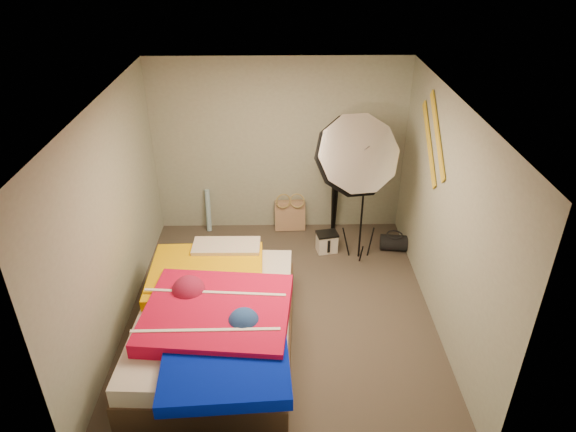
{
  "coord_description": "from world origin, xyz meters",
  "views": [
    {
      "loc": [
        0.01,
        -4.66,
        3.95
      ],
      "look_at": [
        0.1,
        0.6,
        0.95
      ],
      "focal_mm": 32.0,
      "sensor_mm": 36.0,
      "label": 1
    }
  ],
  "objects_px": {
    "camera_case": "(327,243)",
    "camera_tripod": "(335,182)",
    "tote_bag": "(290,215)",
    "wrapping_roll": "(208,211)",
    "bed": "(216,321)",
    "duffel_bag": "(394,243)",
    "photo_umbrella": "(356,156)"
  },
  "relations": [
    {
      "from": "camera_case",
      "to": "camera_tripod",
      "type": "bearing_deg",
      "value": 64.98
    },
    {
      "from": "camera_tripod",
      "to": "bed",
      "type": "bearing_deg",
      "value": -121.33
    },
    {
      "from": "wrapping_roll",
      "to": "camera_tripod",
      "type": "bearing_deg",
      "value": -0.92
    },
    {
      "from": "duffel_bag",
      "to": "photo_umbrella",
      "type": "xyz_separation_m",
      "value": [
        -0.66,
        -0.31,
        1.43
      ]
    },
    {
      "from": "tote_bag",
      "to": "duffel_bag",
      "type": "bearing_deg",
      "value": -24.88
    },
    {
      "from": "duffel_bag",
      "to": "bed",
      "type": "distance_m",
      "value": 2.9
    },
    {
      "from": "tote_bag",
      "to": "photo_umbrella",
      "type": "height_order",
      "value": "photo_umbrella"
    },
    {
      "from": "duffel_bag",
      "to": "camera_tripod",
      "type": "distance_m",
      "value": 1.18
    },
    {
      "from": "wrapping_roll",
      "to": "bed",
      "type": "relative_size",
      "value": 0.25
    },
    {
      "from": "camera_case",
      "to": "camera_tripod",
      "type": "height_order",
      "value": "camera_tripod"
    },
    {
      "from": "tote_bag",
      "to": "bed",
      "type": "height_order",
      "value": "bed"
    },
    {
      "from": "tote_bag",
      "to": "camera_case",
      "type": "bearing_deg",
      "value": -53.37
    },
    {
      "from": "bed",
      "to": "camera_case",
      "type": "bearing_deg",
      "value": 53.95
    },
    {
      "from": "wrapping_roll",
      "to": "camera_tripod",
      "type": "height_order",
      "value": "camera_tripod"
    },
    {
      "from": "camera_tripod",
      "to": "duffel_bag",
      "type": "bearing_deg",
      "value": -35.9
    },
    {
      "from": "camera_case",
      "to": "duffel_bag",
      "type": "distance_m",
      "value": 0.93
    },
    {
      "from": "bed",
      "to": "camera_tripod",
      "type": "bearing_deg",
      "value": 58.67
    },
    {
      "from": "bed",
      "to": "photo_umbrella",
      "type": "distance_m",
      "value": 2.51
    },
    {
      "from": "wrapping_roll",
      "to": "camera_case",
      "type": "bearing_deg",
      "value": -20.1
    },
    {
      "from": "wrapping_roll",
      "to": "duffel_bag",
      "type": "xyz_separation_m",
      "value": [
        2.62,
        -0.6,
        -0.2
      ]
    },
    {
      "from": "wrapping_roll",
      "to": "camera_case",
      "type": "xyz_separation_m",
      "value": [
        1.69,
        -0.62,
        -0.18
      ]
    },
    {
      "from": "tote_bag",
      "to": "wrapping_roll",
      "type": "bearing_deg",
      "value": 177.93
    },
    {
      "from": "camera_case",
      "to": "camera_tripod",
      "type": "relative_size",
      "value": 0.2
    },
    {
      "from": "camera_case",
      "to": "bed",
      "type": "xyz_separation_m",
      "value": [
        -1.32,
        -1.81,
        0.2
      ]
    },
    {
      "from": "tote_bag",
      "to": "duffel_bag",
      "type": "height_order",
      "value": "tote_bag"
    },
    {
      "from": "camera_case",
      "to": "bed",
      "type": "height_order",
      "value": "bed"
    },
    {
      "from": "tote_bag",
      "to": "camera_tripod",
      "type": "distance_m",
      "value": 0.85
    },
    {
      "from": "camera_tripod",
      "to": "camera_case",
      "type": "bearing_deg",
      "value": -103.65
    },
    {
      "from": "wrapping_roll",
      "to": "photo_umbrella",
      "type": "distance_m",
      "value": 2.49
    },
    {
      "from": "tote_bag",
      "to": "photo_umbrella",
      "type": "distance_m",
      "value": 1.78
    },
    {
      "from": "tote_bag",
      "to": "wrapping_roll",
      "type": "xyz_separation_m",
      "value": [
        -1.19,
        0.0,
        0.09
      ]
    },
    {
      "from": "tote_bag",
      "to": "photo_umbrella",
      "type": "xyz_separation_m",
      "value": [
        0.77,
        -0.91,
        1.32
      ]
    }
  ]
}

